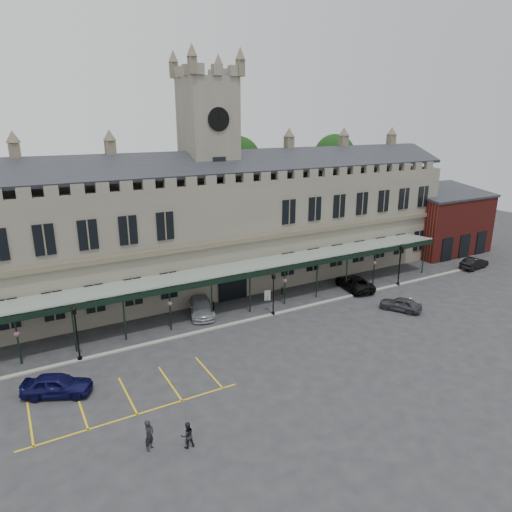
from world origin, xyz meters
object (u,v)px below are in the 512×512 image
car_left_a (57,385)px  car_right_a (401,304)px  clock_tower (209,168)px  person_a (149,435)px  person_b (187,435)px  lamp_post_left (76,328)px  sign_board (267,295)px  car_van (354,283)px  traffic_cone (410,300)px  car_taxi (201,307)px  lamp_post_right (400,261)px  lamp_post_mid (273,290)px  car_right_b (474,263)px  station_building (211,229)px

car_left_a → car_right_a: 31.11m
clock_tower → car_left_a: 26.34m
person_a → person_b: 2.13m
lamp_post_left → sign_board: 19.41m
car_van → person_b: bearing=40.2°
traffic_cone → car_right_a: size_ratio=0.17×
car_taxi → clock_tower: bearing=74.1°
lamp_post_right → car_right_a: (-5.14, -5.22, -2.22)m
lamp_post_mid → person_b: (-13.88, -13.26, -1.77)m
lamp_post_mid → sign_board: (1.41, 3.43, -2.02)m
car_right_b → person_a: (-45.23, -12.10, 0.22)m
car_right_b → lamp_post_right: bearing=81.9°
lamp_post_left → person_a: size_ratio=2.49×
car_right_a → lamp_post_mid: bearing=-53.8°
lamp_post_left → car_left_a: bearing=-116.7°
car_van → traffic_cone: bearing=121.8°
lamp_post_mid → person_a: lamp_post_mid is taller
person_b → car_right_a: bearing=-162.0°
station_building → clock_tower: (0.00, 0.09, 6.64)m
lamp_post_mid → traffic_cone: (13.78, -4.32, -2.23)m
lamp_post_left → car_right_a: bearing=-10.3°
traffic_cone → person_b: size_ratio=0.43×
clock_tower → car_right_a: size_ratio=6.25×
car_right_a → person_b: size_ratio=2.47×
car_van → car_right_a: bearing=99.9°
clock_tower → sign_board: size_ratio=22.07×
lamp_post_mid → lamp_post_left: bearing=179.8°
station_building → car_taxi: (-4.33, -6.83, -5.70)m
station_building → car_left_a: size_ratio=13.13×
station_building → car_right_b: bearing=-19.1°
car_right_b → clock_tower: bearing=63.9°
lamp_post_left → person_a: lamp_post_left is taller
car_right_b → lamp_post_mid: bearing=82.6°
car_left_a → car_right_b: 49.24m
person_a → car_van: bearing=-13.8°
lamp_post_left → person_a: bearing=-81.9°
sign_board → car_van: 10.19m
car_left_a → car_right_a: (31.09, -1.12, -0.10)m
car_left_a → car_right_b: bearing=-60.2°
station_building → car_left_a: (-18.09, -14.55, -5.69)m
lamp_post_left → traffic_cone: bearing=-7.9°
car_right_b → car_taxi: bearing=76.9°
lamp_post_mid → person_b: 19.27m
car_right_b → station_building: bearing=64.1°
car_right_b → person_b: person_b is taller
sign_board → car_left_a: (-21.08, -7.52, 0.23)m
car_van → lamp_post_mid: bearing=17.6°
clock_tower → lamp_post_left: bearing=-146.8°
lamp_post_left → car_taxi: 12.37m
lamp_post_right → traffic_cone: 5.75m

